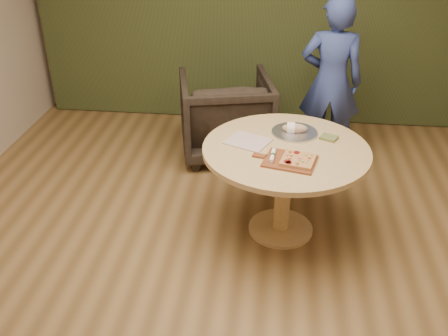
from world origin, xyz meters
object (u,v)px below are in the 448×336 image
pedestal_table (285,164)px  bread_roll (294,128)px  person_standing (331,82)px  cutlery_roll (273,155)px  serving_tray (294,132)px  pizza_paddle (289,161)px  flatbread_pizza (298,160)px  armchair (226,112)px

pedestal_table → bread_roll: bread_roll is taller
bread_roll → person_standing: 1.10m
cutlery_roll → serving_tray: (0.16, 0.44, -0.02)m
bread_roll → person_standing: (0.36, 1.04, 0.01)m
pizza_paddle → serving_tray: 0.46m
person_standing → serving_tray: bearing=75.3°
pedestal_table → person_standing: person_standing is taller
flatbread_pizza → cutlery_roll: (-0.17, 0.04, 0.00)m
cutlery_roll → serving_tray: cutlery_roll is taller
pedestal_table → cutlery_roll: (-0.09, -0.19, 0.17)m
flatbread_pizza → armchair: (-0.67, 1.52, -0.33)m
flatbread_pizza → serving_tray: bearing=92.0°
pedestal_table → pizza_paddle: size_ratio=2.62×
armchair → person_standing: 1.06m
pizza_paddle → person_standing: (0.39, 1.50, 0.05)m
pizza_paddle → flatbread_pizza: 0.07m
pizza_paddle → armchair: 1.65m
armchair → person_standing: size_ratio=0.56×
cutlery_roll → person_standing: bearing=75.9°
armchair → flatbread_pizza: bearing=100.6°
pizza_paddle → armchair: (-0.60, 1.51, -0.31)m
armchair → person_standing: person_standing is taller
pedestal_table → serving_tray: serving_tray is taller
person_standing → armchair: bearing=3.4°
serving_tray → flatbread_pizza: bearing=-88.0°
cutlery_roll → armchair: bearing=113.1°
flatbread_pizza → person_standing: (0.33, 1.52, 0.03)m
pizza_paddle → bread_roll: bearing=98.9°
serving_tray → person_standing: size_ratio=0.22×
serving_tray → armchair: (-0.65, 1.05, -0.31)m
serving_tray → pizza_paddle: bearing=-95.6°
bread_roll → pizza_paddle: bearing=-94.5°
flatbread_pizza → pizza_paddle: bearing=166.9°
pedestal_table → armchair: armchair is taller
bread_roll → person_standing: size_ratio=0.12×
pedestal_table → serving_tray: 0.29m
flatbread_pizza → cutlery_roll: size_ratio=1.33×
serving_tray → armchair: bearing=121.8°
flatbread_pizza → bread_roll: 0.48m
cutlery_roll → pizza_paddle: bearing=-7.3°
pedestal_table → cutlery_roll: 0.27m
serving_tray → pedestal_table: bearing=-104.2°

